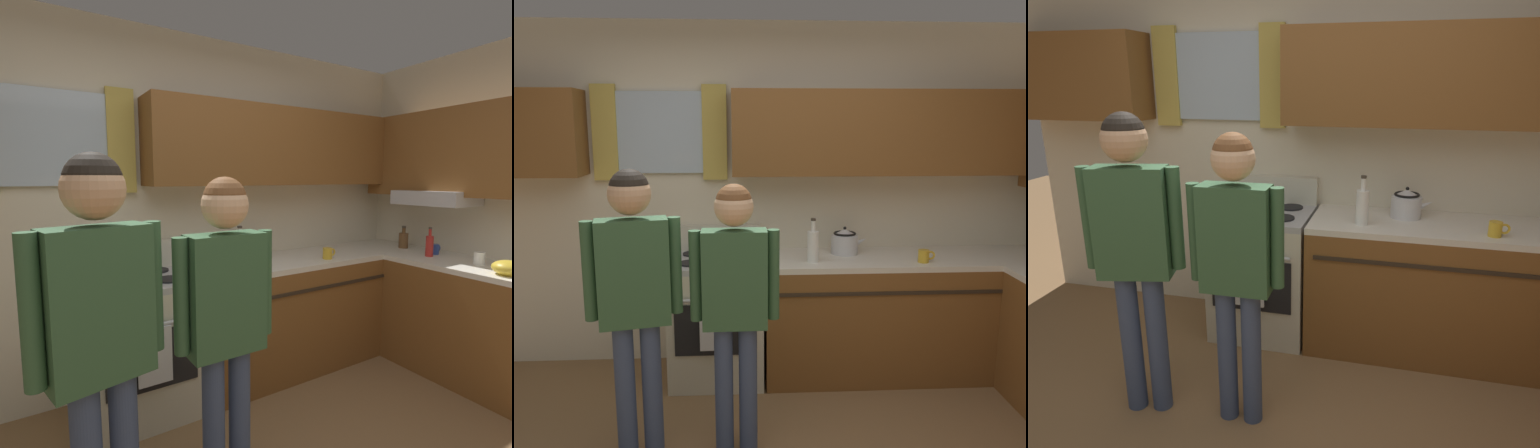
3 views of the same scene
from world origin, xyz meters
TOP-DOWN VIEW (x-y plane):
  - back_wall_unit at (0.07, 1.82)m, footprint 4.60×0.42m
  - kitchen_counter_run at (1.50, 1.12)m, footprint 2.25×2.12m
  - stove_oven at (-0.30, 1.54)m, footprint 0.67×0.67m
  - bottle_sauce_red at (1.95, 0.99)m, footprint 0.06×0.06m
  - bottle_squat_brown at (2.09, 1.35)m, footprint 0.08×0.08m
  - bottle_milk_white at (0.38, 1.41)m, footprint 0.08×0.08m
  - mug_ceramic_white at (2.00, 0.61)m, footprint 0.13×0.08m
  - mug_cobalt_blue at (2.08, 1.02)m, footprint 0.11×0.07m
  - mug_mustard_yellow at (1.16, 1.36)m, footprint 0.12×0.08m
  - stovetop_kettle at (0.65, 1.64)m, footprint 0.27×0.20m
  - mixing_bowl at (1.84, 0.34)m, footprint 0.20×0.20m
  - adult_left at (-0.69, 0.54)m, footprint 0.50×0.23m
  - adult_in_plaid at (-0.16, 0.57)m, footprint 0.49×0.21m

SIDE VIEW (x-z plane):
  - kitchen_counter_run at x=1.50m, z-range 0.00..0.90m
  - stove_oven at x=-0.30m, z-range -0.08..1.02m
  - mug_cobalt_blue at x=2.08m, z-range 0.90..0.99m
  - mug_mustard_yellow at x=1.16m, z-range 0.90..0.99m
  - mixing_bowl at x=1.84m, z-range 0.90..1.00m
  - mug_ceramic_white at x=2.00m, z-range 0.90..1.00m
  - adult_in_plaid at x=-0.16m, z-range 0.20..1.75m
  - bottle_squat_brown at x=2.09m, z-range 0.87..1.08m
  - bottle_sauce_red at x=1.95m, z-range 0.87..1.12m
  - stovetop_kettle at x=0.65m, z-range 0.89..1.10m
  - bottle_milk_white at x=0.38m, z-range 0.86..1.18m
  - adult_left at x=-0.69m, z-range 0.21..1.85m
  - back_wall_unit at x=0.07m, z-range 0.18..2.78m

